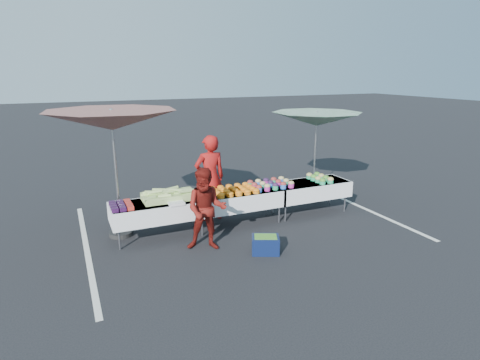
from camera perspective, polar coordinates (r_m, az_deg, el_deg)
name	(u,v)px	position (r m, az deg, el deg)	size (l,w,h in m)	color
ground	(240,223)	(8.93, 0.00, -6.20)	(80.00, 80.00, 0.00)	black
stripe_left	(87,249)	(8.26, -20.99, -9.10)	(0.10, 5.00, 0.00)	silver
stripe_right	(355,204)	(10.57, 16.08, -3.35)	(0.10, 5.00, 0.00)	silver
table_left	(158,210)	(8.20, -11.59, -4.17)	(1.86, 0.81, 0.75)	white
table_center	(240,198)	(8.73, 0.00, -2.64)	(1.86, 0.81, 0.75)	white
table_right	(310,189)	(9.58, 9.88, -1.25)	(1.86, 0.81, 0.75)	white
berry_punnets	(121,206)	(7.97, -16.55, -3.50)	(0.40, 0.54, 0.08)	black
corn_pile	(169,195)	(8.21, -10.10, -2.18)	(1.16, 0.57, 0.26)	#97BD61
plastic_bags	(176,203)	(7.93, -9.06, -3.26)	(0.30, 0.25, 0.05)	white
carrot_bowls	(234,190)	(8.60, -0.89, -1.41)	(0.95, 0.69, 0.11)	orange
potato_cups	(271,184)	(8.98, 4.37, -0.53)	(0.94, 0.58, 0.16)	blue
bean_baskets	(320,178)	(9.65, 11.27, 0.29)	(0.36, 0.68, 0.15)	#279E68
vendor	(210,178)	(8.94, -4.30, 0.29)	(0.70, 0.46, 1.93)	maroon
customer	(206,209)	(7.47, -4.80, -4.18)	(0.77, 0.60, 1.58)	#63130E
umbrella_left	(112,121)	(8.09, -17.78, 7.98)	(3.15, 3.15, 2.59)	black
umbrella_right	(317,120)	(10.29, 10.85, 8.40)	(2.88, 2.88, 2.30)	black
storage_bin	(265,244)	(7.52, 3.64, -9.10)	(0.61, 0.54, 0.33)	#0C173C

